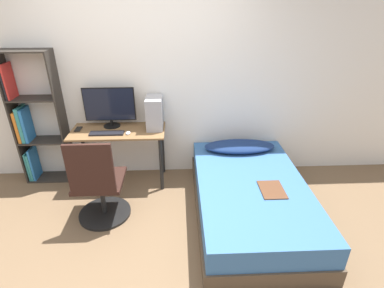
{
  "coord_description": "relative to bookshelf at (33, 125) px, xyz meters",
  "views": [
    {
      "loc": [
        0.44,
        -2.09,
        2.22
      ],
      "look_at": [
        0.57,
        0.82,
        0.75
      ],
      "focal_mm": 28.0,
      "sensor_mm": 36.0,
      "label": 1
    }
  ],
  "objects": [
    {
      "name": "monitor",
      "position": [
        0.96,
        0.01,
        0.23
      ],
      "size": [
        0.62,
        0.21,
        0.49
      ],
      "color": "black",
      "rests_on": "desk"
    },
    {
      "name": "office_chair",
      "position": [
        0.95,
        -0.85,
        -0.39
      ],
      "size": [
        0.57,
        0.57,
        1.0
      ],
      "color": "black",
      "rests_on": "ground_plane"
    },
    {
      "name": "magazine",
      "position": [
        2.74,
        -1.01,
        -0.33
      ],
      "size": [
        0.24,
        0.32,
        0.01
      ],
      "color": "#56331E",
      "rests_on": "bed"
    },
    {
      "name": "pillow",
      "position": [
        2.57,
        -0.13,
        -0.29
      ],
      "size": [
        0.89,
        0.36,
        0.11
      ],
      "color": "navy",
      "rests_on": "bed"
    },
    {
      "name": "phone",
      "position": [
        0.57,
        -0.07,
        -0.03
      ],
      "size": [
        0.07,
        0.14,
        0.01
      ],
      "color": "black",
      "rests_on": "desk"
    },
    {
      "name": "bookshelf",
      "position": [
        0.0,
        0.0,
        0.0
      ],
      "size": [
        0.58,
        0.26,
        1.67
      ],
      "color": "#2D2823",
      "rests_on": "ground_plane"
    },
    {
      "name": "desk",
      "position": [
        1.06,
        -0.12,
        -0.16
      ],
      "size": [
        1.14,
        0.51,
        0.73
      ],
      "color": "brown",
      "rests_on": "ground_plane"
    },
    {
      "name": "bed",
      "position": [
        2.57,
        -0.85,
        -0.56
      ],
      "size": [
        1.18,
        1.97,
        0.43
      ],
      "color": "#4C3D2D",
      "rests_on": "ground_plane"
    },
    {
      "name": "wall_back",
      "position": [
        1.37,
        0.16,
        0.48
      ],
      "size": [
        8.0,
        0.05,
        2.5
      ],
      "color": "silver",
      "rests_on": "ground_plane"
    },
    {
      "name": "keyboard",
      "position": [
        0.95,
        -0.22,
        -0.02
      ],
      "size": [
        0.4,
        0.12,
        0.02
      ],
      "color": "black",
      "rests_on": "desk"
    },
    {
      "name": "pc_tower",
      "position": [
        1.51,
        -0.05,
        0.16
      ],
      "size": [
        0.19,
        0.32,
        0.39
      ],
      "color": "#99999E",
      "rests_on": "desk"
    },
    {
      "name": "mouse",
      "position": [
        1.2,
        -0.22,
        -0.02
      ],
      "size": [
        0.06,
        0.09,
        0.02
      ],
      "color": "silver",
      "rests_on": "desk"
    },
    {
      "name": "ground_plane",
      "position": [
        1.37,
        -1.39,
        -0.77
      ],
      "size": [
        14.0,
        14.0,
        0.0
      ],
      "primitive_type": "plane",
      "color": "brown"
    }
  ]
}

